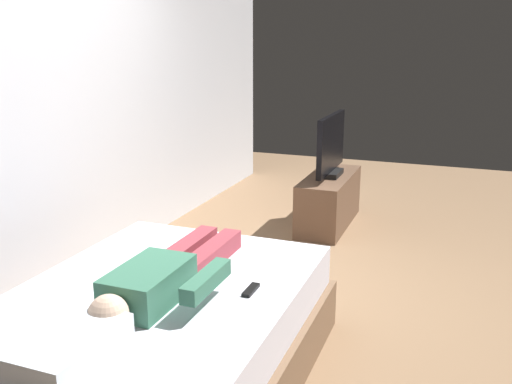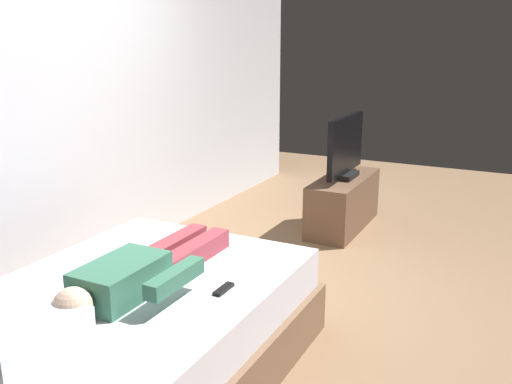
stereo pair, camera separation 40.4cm
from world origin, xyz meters
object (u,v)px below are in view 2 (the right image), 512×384
at_px(person, 140,272).
at_px(pillow, 23,335).
at_px(remote, 224,289).
at_px(tv, 346,148).
at_px(bed, 132,334).
at_px(tv_stand, 343,203).

bearing_deg(person, pillow, 175.20).
distance_m(person, remote, 0.44).
bearing_deg(tv, remote, -174.64).
distance_m(bed, tv_stand, 2.92).
bearing_deg(remote, pillow, 151.33).
distance_m(bed, pillow, 0.75).
height_order(pillow, person, person).
relative_size(remote, tv, 0.17).
relative_size(person, tv, 1.43).
bearing_deg(bed, person, -63.71).
xyz_separation_m(bed, person, (0.03, -0.06, 0.36)).
relative_size(bed, tv, 2.24).
relative_size(bed, tv_stand, 1.79).
bearing_deg(remote, bed, 111.24).
xyz_separation_m(bed, tv, (2.92, -0.21, 0.52)).
bearing_deg(bed, tv_stand, -4.05).
xyz_separation_m(bed, pillow, (-0.67, 0.00, 0.34)).
relative_size(remote, tv_stand, 0.14).
xyz_separation_m(bed, remote, (0.18, -0.46, 0.29)).
height_order(pillow, tv_stand, pillow).
bearing_deg(person, tv, -2.93).
distance_m(pillow, tv, 3.59).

